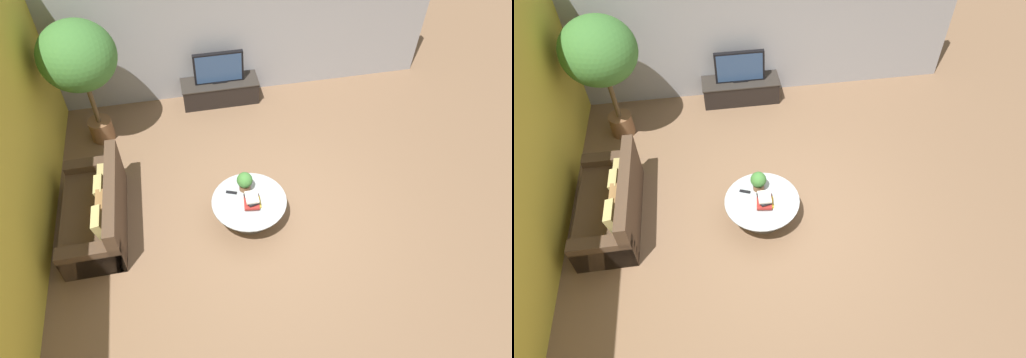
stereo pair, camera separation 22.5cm
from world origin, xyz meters
TOP-DOWN VIEW (x-y plane):
  - ground_plane at (0.00, 0.00)m, footprint 24.00×24.00m
  - back_wall_stone at (0.00, 3.26)m, footprint 7.40×0.12m
  - side_wall_left at (-3.26, 0.20)m, footprint 0.12×7.40m
  - media_console at (-0.33, 2.94)m, footprint 1.44×0.50m
  - television at (-0.33, 2.94)m, footprint 0.91×0.13m
  - coffee_table at (-0.32, 0.03)m, footprint 1.09×1.09m
  - couch_by_wall at (-2.51, 0.36)m, footprint 0.84×1.81m
  - potted_palm_tall at (-2.52, 2.31)m, footprint 1.18×1.18m
  - potted_plant_tabletop at (-0.34, 0.27)m, footprint 0.23×0.23m
  - book_stack at (-0.29, -0.03)m, footprint 0.27×0.30m
  - remote_black at (-0.54, 0.23)m, footprint 0.16×0.09m

SIDE VIEW (x-z plane):
  - ground_plane at x=0.00m, z-range 0.00..0.00m
  - media_console at x=-0.33m, z-range 0.01..0.45m
  - couch_by_wall at x=-2.51m, z-range -0.13..0.71m
  - coffee_table at x=-0.32m, z-range 0.09..0.51m
  - remote_black at x=-0.54m, z-range 0.42..0.44m
  - book_stack at x=-0.29m, z-range 0.42..0.58m
  - potted_plant_tabletop at x=-0.34m, z-range 0.44..0.75m
  - television at x=-0.33m, z-range 0.44..1.05m
  - back_wall_stone at x=0.00m, z-range 0.00..3.00m
  - side_wall_left at x=-3.26m, z-range 0.00..3.00m
  - potted_palm_tall at x=-2.52m, z-range 0.51..2.72m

